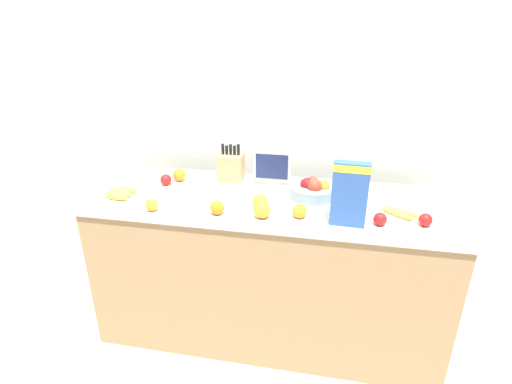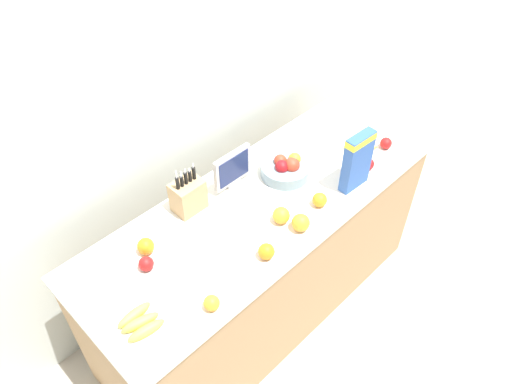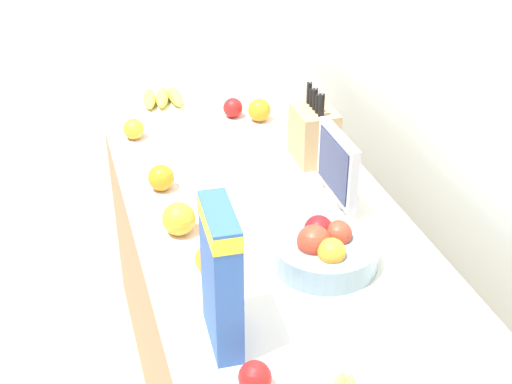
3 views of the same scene
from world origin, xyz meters
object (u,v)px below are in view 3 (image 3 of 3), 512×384
object	(u,v)px
orange_front_right	(210,259)
orange_front_center	(134,129)
orange_mid_right	(161,178)
orange_near_bowl	(213,208)
small_monitor	(337,167)
orange_back_center	(179,219)
banana_bunch_left	(162,98)
orange_by_cereal	(259,110)
cereal_box	(221,273)
apple_rightmost	(255,377)
knife_block	(314,133)
apple_middle	(233,108)
fruit_bowl	(324,249)

from	to	relation	value
orange_front_right	orange_front_center	xyz separation A→B (m)	(-0.77, -0.07, -0.00)
orange_mid_right	orange_near_bowl	world-z (taller)	orange_near_bowl
small_monitor	orange_front_center	distance (m)	0.74
small_monitor	orange_back_center	world-z (taller)	small_monitor
banana_bunch_left	orange_back_center	size ratio (longest dim) A/B	1.93
small_monitor	orange_mid_right	xyz separation A→B (m)	(-0.21, -0.45, -0.08)
orange_front_center	orange_near_bowl	xyz separation A→B (m)	(0.55, 0.13, 0.01)
orange_by_cereal	small_monitor	bearing A→B (deg)	4.33
cereal_box	orange_mid_right	xyz separation A→B (m)	(-0.66, -0.01, -0.14)
banana_bunch_left	orange_by_cereal	world-z (taller)	orange_by_cereal
apple_rightmost	orange_near_bowl	size ratio (longest dim) A/B	0.79
small_monitor	knife_block	bearing A→B (deg)	172.78
apple_middle	orange_back_center	distance (m)	0.73
cereal_box	apple_rightmost	xyz separation A→B (m)	(0.16, 0.02, -0.14)
small_monitor	orange_front_center	xyz separation A→B (m)	(-0.56, -0.48, -0.08)
knife_block	orange_mid_right	size ratio (longest dim) A/B	3.63
small_monitor	banana_bunch_left	distance (m)	0.89
orange_front_right	orange_by_cereal	bearing A→B (deg)	155.20
fruit_bowl	orange_mid_right	distance (m)	0.57
cereal_box	orange_front_center	distance (m)	1.02
fruit_bowl	orange_by_cereal	world-z (taller)	fruit_bowl
banana_bunch_left	apple_rightmost	xyz separation A→B (m)	(1.42, -0.08, 0.01)
knife_block	orange_front_right	world-z (taller)	knife_block
orange_front_right	orange_by_cereal	world-z (taller)	orange_by_cereal
knife_block	orange_by_cereal	world-z (taller)	knife_block
orange_front_center	cereal_box	bearing A→B (deg)	2.31
orange_front_right	orange_front_center	bearing A→B (deg)	-174.80
small_monitor	cereal_box	size ratio (longest dim) A/B	0.71
small_monitor	banana_bunch_left	size ratio (longest dim) A/B	1.35
cereal_box	orange_front_center	size ratio (longest dim) A/B	4.68
apple_middle	orange_mid_right	size ratio (longest dim) A/B	0.90
orange_near_bowl	orange_by_cereal	world-z (taller)	orange_near_bowl
orange_mid_right	banana_bunch_left	bearing A→B (deg)	169.54
knife_block	orange_by_cereal	distance (m)	0.33
apple_middle	orange_near_bowl	world-z (taller)	orange_near_bowl
fruit_bowl	orange_front_right	bearing A→B (deg)	-100.21
cereal_box	knife_block	bearing A→B (deg)	149.48
apple_middle	orange_mid_right	distance (m)	0.53
orange_front_center	orange_by_cereal	world-z (taller)	orange_by_cereal
apple_middle	orange_by_cereal	xyz separation A→B (m)	(0.06, 0.08, 0.01)
knife_block	fruit_bowl	xyz separation A→B (m)	(0.52, -0.17, -0.04)
fruit_bowl	orange_mid_right	bearing A→B (deg)	-146.20
cereal_box	orange_back_center	size ratio (longest dim) A/B	3.69
apple_middle	apple_rightmost	distance (m)	1.27
cereal_box	orange_mid_right	world-z (taller)	cereal_box
small_monitor	orange_mid_right	bearing A→B (deg)	-115.58
banana_bunch_left	cereal_box	bearing A→B (deg)	-4.49
apple_rightmost	orange_near_bowl	distance (m)	0.61
fruit_bowl	orange_front_right	world-z (taller)	fruit_bowl
orange_front_right	knife_block	bearing A→B (deg)	136.90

